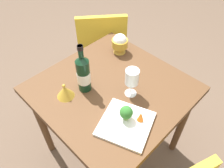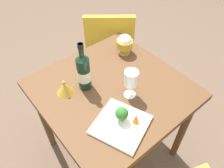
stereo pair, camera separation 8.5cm
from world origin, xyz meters
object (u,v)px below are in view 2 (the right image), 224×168
Objects in this scene: rice_bowl at (125,44)px; wine_glass at (131,79)px; serving_plate at (121,125)px; chair_near_window at (110,45)px; broccoli_floret at (122,114)px; wine_bottle at (84,72)px; rice_bowl_lid at (65,88)px; carrot_garnish_left at (136,119)px.

wine_glass is at bearing 52.77° from rice_bowl.
serving_plate is at bearing 46.40° from rice_bowl.
broccoli_floret is (0.55, 0.77, 0.27)m from chair_near_window.
wine_bottle reaches higher than serving_plate.
carrot_garnish_left is (-0.16, 0.41, 0.01)m from rice_bowl_lid.
serving_plate is at bearing 104.55° from rice_bowl_lid.
serving_plate is at bearing 41.69° from broccoli_floret.
serving_plate is at bearing -86.56° from chair_near_window.
carrot_garnish_left is (0.35, 0.47, -0.03)m from rice_bowl.
rice_bowl_lid is at bearing -15.71° from wine_bottle.
rice_bowl is (-0.39, -0.09, -0.05)m from wine_bottle.
broccoli_floret is (-0.00, 0.32, -0.05)m from wine_bottle.
broccoli_floret reaches higher than rice_bowl_lid.
serving_plate is (0.18, 0.12, -0.12)m from wine_glass.
rice_bowl is at bearing -127.23° from wine_glass.
broccoli_floret is at bearing 46.62° from rice_bowl.
broccoli_floret is 0.08m from carrot_garnish_left.
rice_bowl_lid is at bearing -108.77° from chair_near_window.
carrot_garnish_left is at bearing 111.39° from rice_bowl_lid.
wine_glass is 0.20m from broccoli_floret.
rice_bowl_lid is 0.31× the size of serving_plate.
rice_bowl is at bearing -74.44° from chair_near_window.
wine_bottle is 0.95× the size of serving_plate.
wine_glass is 0.25m from serving_plate.
serving_plate is 0.09m from carrot_garnish_left.
rice_bowl reaches higher than serving_plate.
wine_glass is 3.02× the size of carrot_garnish_left.
broccoli_floret is (0.39, 0.42, -0.01)m from rice_bowl.
rice_bowl is 0.52m from rice_bowl_lid.
chair_near_window is 2.63× the size of serving_plate.
chair_near_window reaches higher than rice_bowl_lid.
carrot_garnish_left is (0.50, 0.83, 0.25)m from chair_near_window.
wine_glass is at bearing -124.52° from carrot_garnish_left.
chair_near_window is at bearing -148.04° from rice_bowl_lid.
wine_glass is 0.38m from rice_bowl_lid.
rice_bowl_lid is at bearing 6.87° from rice_bowl.
wine_glass is at bearing -145.21° from serving_plate.
chair_near_window is at bearing -125.82° from serving_plate.
wine_bottle is 1.72× the size of wine_glass.
wine_glass is 2.09× the size of broccoli_floret.
chair_near_window is at bearing -125.47° from broccoli_floret.
broccoli_floret is at bearing -86.21° from chair_near_window.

